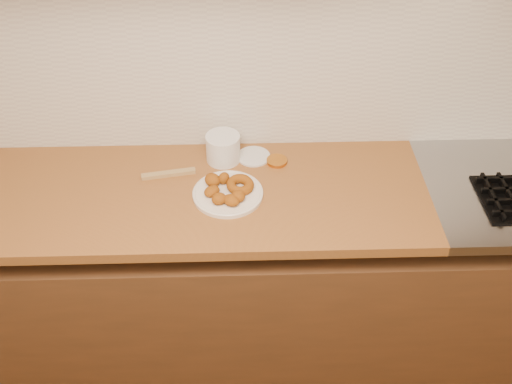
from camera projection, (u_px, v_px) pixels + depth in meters
wall_back at (288, 35)px, 2.11m from camera, size 4.00×0.02×2.70m
base_cabinet at (285, 283)px, 2.50m from camera, size 3.60×0.60×0.77m
butcher_block at (111, 197)px, 2.16m from camera, size 2.30×0.62×0.04m
backsplash at (287, 75)px, 2.20m from camera, size 3.60×0.02×0.60m
donut_plate at (228, 194)px, 2.14m from camera, size 0.25×0.25×0.01m
ring_donut at (240, 185)px, 2.14m from camera, size 0.14×0.14×0.04m
fried_dough_chunks at (222, 190)px, 2.11m from camera, size 0.16×0.19×0.05m
plastic_tub at (223, 148)px, 2.27m from camera, size 0.13×0.13×0.11m
tub_lid at (254, 156)px, 2.31m from camera, size 0.13×0.13×0.01m
brass_jar_lid at (277, 161)px, 2.28m from camera, size 0.08×0.08×0.01m
wooden_utensil at (169, 174)px, 2.22m from camera, size 0.20×0.06×0.02m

